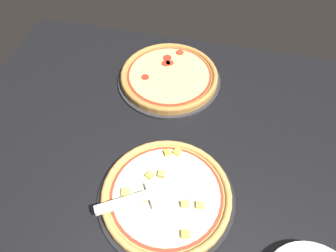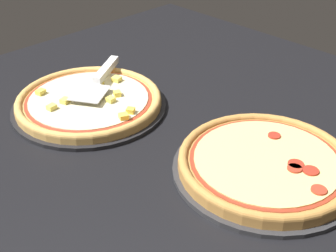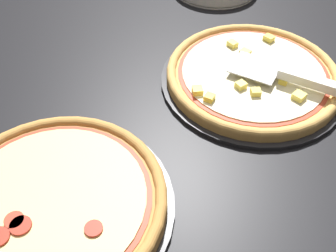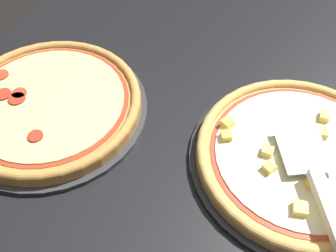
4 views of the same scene
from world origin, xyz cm
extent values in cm
cube|color=black|center=(0.00, 0.00, -1.80)|extent=(148.22, 122.77, 3.60)
cylinder|color=black|center=(2.84, -13.23, 0.50)|extent=(39.75, 39.75, 1.00)
cylinder|color=tan|center=(2.84, -13.23, 1.81)|extent=(37.36, 37.36, 1.63)
torus|color=tan|center=(2.84, -13.23, 2.63)|extent=(37.36, 37.36, 1.98)
cylinder|color=#A33823|center=(2.84, -13.23, 2.70)|extent=(32.48, 32.48, 0.15)
cylinder|color=beige|center=(2.84, -13.23, 2.83)|extent=(30.64, 30.64, 0.40)
cube|color=#F9E05B|center=(8.57, -15.29, 3.64)|extent=(2.65, 2.47, 1.22)
cube|color=#F4D64C|center=(-3.19, -8.99, 3.64)|extent=(2.44, 2.51, 1.22)
cube|color=yellow|center=(-3.09, -16.39, 3.64)|extent=(2.59, 2.71, 1.22)
cube|color=#F9E05B|center=(12.78, -14.83, 3.64)|extent=(2.41, 2.02, 1.22)
cube|color=#F4D64C|center=(2.98, 0.92, 3.64)|extent=(2.74, 2.69, 1.22)
cube|color=yellow|center=(-0.27, 0.17, 3.64)|extent=(2.54, 2.56, 1.22)
cube|color=#F9E05B|center=(-0.28, -7.70, 3.64)|extent=(2.00, 2.10, 1.22)
cube|color=#F9E05B|center=(-8.40, -15.71, 3.64)|extent=(2.73, 2.74, 1.22)
cylinder|color=#2D2D30|center=(-7.35, 34.62, 0.50)|extent=(39.01, 39.01, 1.00)
cylinder|color=#B77F3D|center=(-7.35, 34.62, 2.03)|extent=(36.67, 36.67, 2.05)
torus|color=#B77F3D|center=(-7.35, 34.62, 3.05)|extent=(36.67, 36.67, 1.95)
cylinder|color=maroon|center=(-7.35, 34.62, 3.13)|extent=(31.87, 31.87, 0.15)
cylinder|color=#E5C67A|center=(-7.35, 34.62, 3.25)|extent=(30.07, 30.07, 0.40)
cylinder|color=#AD2D1E|center=(-9.86, 40.04, 3.65)|extent=(3.29, 3.29, 0.40)
cylinder|color=#AD2D1E|center=(-10.13, 43.30, 3.65)|extent=(3.24, 3.24, 0.40)
cylinder|color=#B73823|center=(-8.49, 40.64, 3.65)|extent=(2.98, 2.98, 0.40)
cylinder|color=#B73823|center=(-5.99, 47.54, 3.65)|extent=(3.04, 3.04, 0.40)
cylinder|color=#AD2D1E|center=(-15.62, 30.81, 3.65)|extent=(2.78, 2.78, 0.40)
cube|color=#B7B7BC|center=(2.47, -13.19, 4.37)|extent=(12.64, 12.13, 0.24)
cube|color=white|center=(-8.02, -19.68, 5.25)|extent=(13.82, 9.71, 2.00)
camera|label=1|loc=(12.84, -54.27, 87.77)|focal=35.00mm
camera|label=2|loc=(62.01, 76.33, 60.62)|focal=50.00mm
camera|label=3|loc=(-46.34, 35.53, 55.75)|focal=42.00mm
camera|label=4|loc=(-44.03, -10.37, 59.40)|focal=42.00mm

